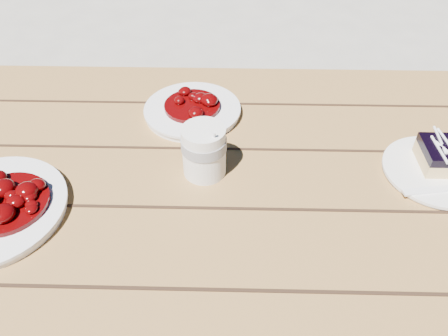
{
  "coord_description": "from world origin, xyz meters",
  "views": [
    {
      "loc": [
        0.17,
        -0.59,
        1.31
      ],
      "look_at": [
        0.16,
        -0.04,
        0.81
      ],
      "focal_mm": 35.0,
      "sensor_mm": 36.0,
      "label": 1
    }
  ],
  "objects_px": {
    "dessert_plate": "(437,172)",
    "coffee_cup": "(204,151)",
    "picnic_table": "(151,231)",
    "second_plate": "(192,111)",
    "blueberry_cake": "(444,155)"
  },
  "relations": [
    {
      "from": "second_plate",
      "to": "blueberry_cake",
      "type": "bearing_deg",
      "value": -18.97
    },
    {
      "from": "picnic_table",
      "to": "dessert_plate",
      "type": "distance_m",
      "value": 0.58
    },
    {
      "from": "blueberry_cake",
      "to": "dessert_plate",
      "type": "bearing_deg",
      "value": -123.5
    },
    {
      "from": "picnic_table",
      "to": "second_plate",
      "type": "relative_size",
      "value": 9.76
    },
    {
      "from": "picnic_table",
      "to": "second_plate",
      "type": "xyz_separation_m",
      "value": [
        0.08,
        0.2,
        0.17
      ]
    },
    {
      "from": "blueberry_cake",
      "to": "coffee_cup",
      "type": "distance_m",
      "value": 0.45
    },
    {
      "from": "picnic_table",
      "to": "blueberry_cake",
      "type": "height_order",
      "value": "blueberry_cake"
    },
    {
      "from": "picnic_table",
      "to": "blueberry_cake",
      "type": "relative_size",
      "value": 24.02
    },
    {
      "from": "picnic_table",
      "to": "dessert_plate",
      "type": "height_order",
      "value": "dessert_plate"
    },
    {
      "from": "picnic_table",
      "to": "coffee_cup",
      "type": "distance_m",
      "value": 0.24
    },
    {
      "from": "coffee_cup",
      "to": "second_plate",
      "type": "height_order",
      "value": "coffee_cup"
    },
    {
      "from": "dessert_plate",
      "to": "coffee_cup",
      "type": "distance_m",
      "value": 0.44
    },
    {
      "from": "picnic_table",
      "to": "coffee_cup",
      "type": "xyz_separation_m",
      "value": [
        0.12,
        0.01,
        0.21
      ]
    },
    {
      "from": "second_plate",
      "to": "picnic_table",
      "type": "bearing_deg",
      "value": -112.04
    },
    {
      "from": "blueberry_cake",
      "to": "coffee_cup",
      "type": "relative_size",
      "value": 0.84
    }
  ]
}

